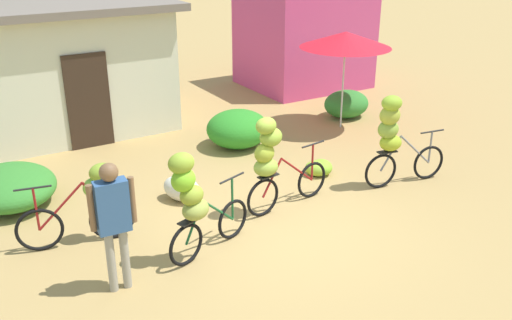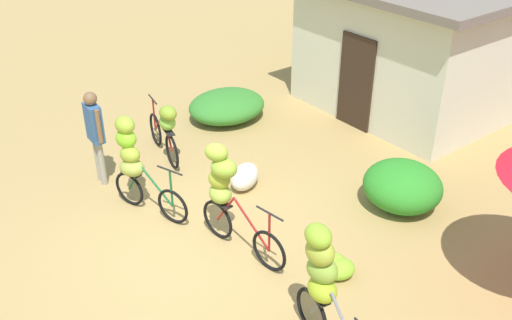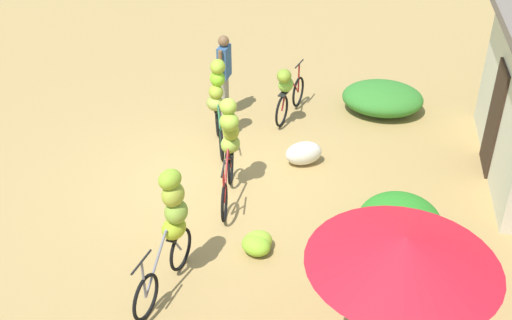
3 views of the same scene
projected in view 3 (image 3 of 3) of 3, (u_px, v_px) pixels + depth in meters
The scene contains 11 objects.
ground_plane at pixel (209, 180), 11.08m from camera, with size 60.00×60.00×0.00m, color #AA884F.
hedge_bush_front_left at pixel (382, 98), 13.30m from camera, with size 1.49×1.74×0.61m, color #357E2C.
hedge_bush_front_right at pixel (399, 224), 9.35m from camera, with size 1.34×1.29×0.79m, color #2C8925.
market_umbrella at pixel (404, 250), 6.27m from camera, with size 2.05×2.05×2.22m.
bicycle_leftmost at pixel (287, 89), 12.73m from camera, with size 1.66×0.44×1.23m.
bicycle_near_pile at pixel (217, 97), 11.89m from camera, with size 1.50×0.67×1.64m.
bicycle_center_loaded at pixel (229, 141), 10.36m from camera, with size 1.73×0.47×1.67m.
bicycle_by_shop at pixel (171, 221), 8.42m from camera, with size 1.68×0.44×1.72m.
banana_pile_on_ground at pixel (257, 243), 9.34m from camera, with size 0.70×0.62×0.29m.
produce_sack at pixel (304, 153), 11.47m from camera, with size 0.70×0.44×0.44m, color silver.
person_vendor at pixel (224, 67), 12.79m from camera, with size 0.58×0.23×1.76m.
Camera 3 is at (8.90, 2.67, 6.11)m, focal length 43.02 mm.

